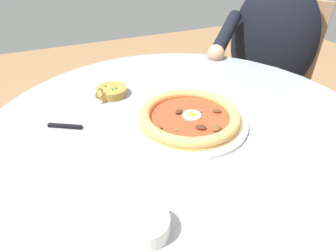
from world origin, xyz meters
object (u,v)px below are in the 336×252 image
Objects in this scene: ramekin_capers at (147,225)px; diner_person at (263,80)px; pizza_on_plate at (190,118)px; olive_pan at (111,91)px; dining_table at (181,157)px; cafe_chair_diner at (272,72)px; steak_knife at (54,126)px.

diner_person is (0.70, -0.86, -0.20)m from ramekin_capers.
olive_pan reaches higher than pizza_on_plate.
cafe_chair_diner is at bearing -57.10° from dining_table.
olive_pan is (0.11, -0.18, 0.01)m from steak_knife.
diner_person is (0.43, -0.66, -0.07)m from dining_table.
olive_pan reaches higher than ramekin_capers.
dining_table is 1.22× the size of cafe_chair_diner.
pizza_on_plate reaches higher than dining_table.
dining_table is 14.00× the size of ramekin_capers.
ramekin_capers is at bearing -162.90° from steak_knife.
olive_pan is at bearing -58.75° from steak_knife.
olive_pan is (0.50, -0.06, -0.01)m from ramekin_capers.
cafe_chair_diner reaches higher than olive_pan.
pizza_on_plate is at bearing -147.02° from olive_pan.
steak_knife is 2.56× the size of ramekin_capers.
cafe_chair_diner is (0.51, -0.76, -0.21)m from pizza_on_plate.
pizza_on_plate is 1.58× the size of steak_knife.
steak_knife is (0.12, 0.32, 0.12)m from dining_table.
pizza_on_plate is at bearing -38.95° from ramekin_capers.
pizza_on_plate is 2.88× the size of olive_pan.
cafe_chair_diner is at bearing -70.85° from steak_knife.
diner_person is 0.15m from cafe_chair_diner.
dining_table is 0.14m from pizza_on_plate.
steak_knife is 0.21m from olive_pan.
diner_person is at bearing -56.97° from dining_table.
cafe_chair_diner is at bearing -56.31° from pizza_on_plate.
pizza_on_plate is at bearing -110.70° from steak_knife.
diner_person is at bearing 122.23° from cafe_chair_diner.
dining_table is at bearing -36.06° from ramekin_capers.
ramekin_capers is 0.09× the size of cafe_chair_diner.
dining_table is 0.36m from steak_knife.
olive_pan reaches higher than dining_table.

